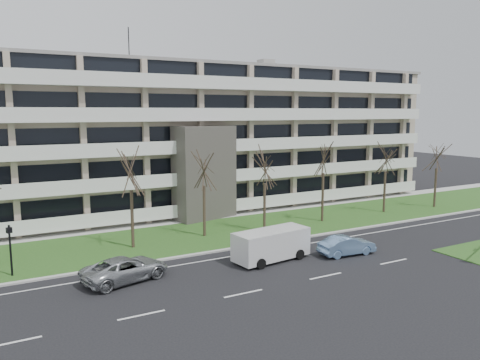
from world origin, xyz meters
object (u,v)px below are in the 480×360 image
silver_pickup (126,269)px  blue_sedan (347,245)px  white_van (272,242)px  pedestrian_signal (10,244)px

silver_pickup → blue_sedan: 15.77m
blue_sedan → white_van: white_van is taller
silver_pickup → pedestrian_signal: 7.57m
white_van → pedestrian_signal: (-16.25, 5.17, 0.83)m
blue_sedan → white_van: bearing=78.8°
silver_pickup → pedestrian_signal: size_ratio=1.61×
white_van → blue_sedan: bearing=-23.5°
silver_pickup → pedestrian_signal: pedestrian_signal is taller
silver_pickup → white_van: (10.12, -0.94, 0.55)m
white_van → pedestrian_signal: size_ratio=1.74×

